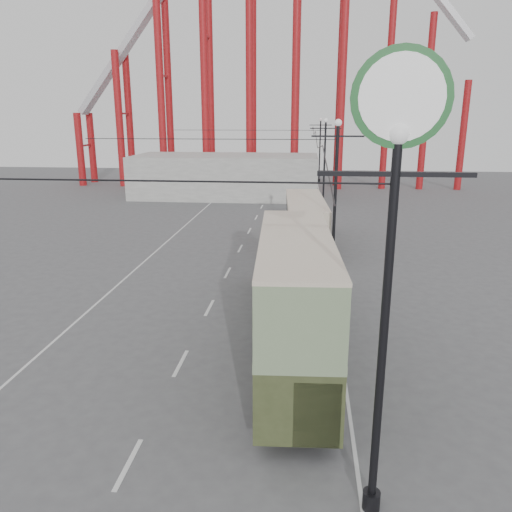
# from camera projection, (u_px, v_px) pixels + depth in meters

# --- Properties ---
(ground) EXTENTS (160.00, 160.00, 0.00)m
(ground) POSITION_uv_depth(u_px,v_px,m) (181.00, 424.00, 15.87)
(ground) COLOR #515154
(ground) RESTS_ON ground
(road_markings) EXTENTS (12.52, 120.00, 0.01)m
(road_markings) POSITION_uv_depth(u_px,v_px,m) (238.00, 257.00, 34.83)
(road_markings) COLOR silver
(road_markings) RESTS_ON ground
(lamp_post_near) EXTENTS (3.20, 0.44, 10.80)m
(lamp_post_near) POSITION_uv_depth(u_px,v_px,m) (394.00, 195.00, 10.33)
(lamp_post_near) COLOR black
(lamp_post_near) RESTS_ON ground
(lamp_post_mid) EXTENTS (3.20, 0.44, 9.32)m
(lamp_post_mid) POSITION_uv_depth(u_px,v_px,m) (335.00, 195.00, 31.31)
(lamp_post_mid) COLOR black
(lamp_post_mid) RESTS_ON ground
(lamp_post_far) EXTENTS (3.20, 0.44, 9.32)m
(lamp_post_far) POSITION_uv_depth(u_px,v_px,m) (324.00, 164.00, 52.39)
(lamp_post_far) COLOR black
(lamp_post_far) RESTS_ON ground
(lamp_post_distant) EXTENTS (3.20, 0.44, 9.32)m
(lamp_post_distant) POSITION_uv_depth(u_px,v_px,m) (320.00, 150.00, 73.48)
(lamp_post_distant) COLOR black
(lamp_post_distant) RESTS_ON ground
(roller_coaster) EXTENTS (52.95, 5.00, 55.48)m
(roller_coaster) POSITION_uv_depth(u_px,v_px,m) (263.00, 9.00, 64.46)
(roller_coaster) COLOR maroon
(roller_coaster) RESTS_ON ground
(fairground_shed) EXTENTS (22.00, 10.00, 5.00)m
(fairground_shed) POSITION_uv_depth(u_px,v_px,m) (226.00, 176.00, 60.81)
(fairground_shed) COLOR #969691
(fairground_shed) RESTS_ON ground
(double_decker_bus) EXTENTS (3.06, 10.17, 5.40)m
(double_decker_bus) POSITION_uv_depth(u_px,v_px,m) (295.00, 300.00, 18.05)
(double_decker_bus) COLOR #374022
(double_decker_bus) RESTS_ON ground
(single_decker_green) EXTENTS (3.49, 11.54, 3.22)m
(single_decker_green) POSITION_uv_depth(u_px,v_px,m) (290.00, 280.00, 24.20)
(single_decker_green) COLOR gray
(single_decker_green) RESTS_ON ground
(single_decker_cream) EXTENTS (3.44, 11.22, 3.44)m
(single_decker_cream) POSITION_uv_depth(u_px,v_px,m) (305.00, 219.00, 38.12)
(single_decker_cream) COLOR beige
(single_decker_cream) RESTS_ON ground
(pedestrian) EXTENTS (0.82, 0.76, 1.88)m
(pedestrian) POSITION_uv_depth(u_px,v_px,m) (269.00, 313.00, 22.42)
(pedestrian) COLOR black
(pedestrian) RESTS_ON ground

